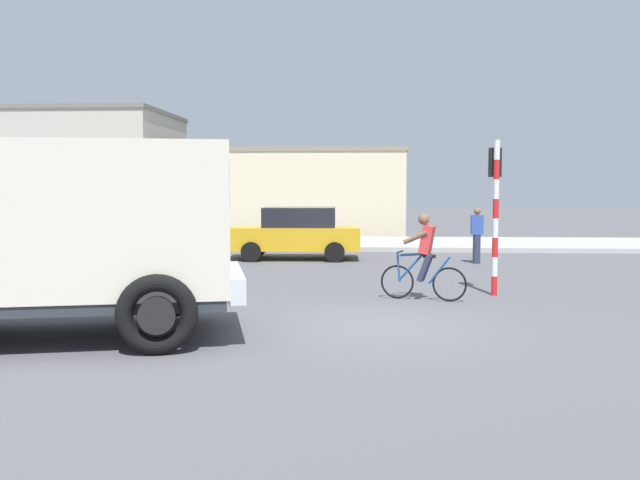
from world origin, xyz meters
The scene contains 9 objects.
ground_plane centered at (0.00, 0.00, 0.00)m, with size 120.00×120.00×0.00m, color #56565B.
sidewalk_far centered at (0.00, 14.97, 0.08)m, with size 80.00×5.00×0.16m, color #ADADA8.
truck_foreground centered at (-4.81, -1.19, 1.67)m, with size 5.83×3.71×2.90m.
cyclist centered at (1.00, 2.63, 0.86)m, with size 1.67×0.65×1.72m.
traffic_light_pole centered at (2.51, 3.39, 2.07)m, with size 0.24×0.43×3.20m.
car_red_near centered at (-2.26, 10.09, 0.82)m, with size 4.05×1.97×1.60m.
pedestrian_near_kerb centered at (3.10, 9.21, 0.85)m, with size 0.34×0.22×1.62m.
building_corner_left centered at (-13.54, 23.16, 2.95)m, with size 7.41×7.88×5.88m.
building_mid_block centered at (-3.35, 21.80, 1.98)m, with size 10.28×5.18×3.96m.
Camera 1 is at (-0.23, -11.16, 2.29)m, focal length 39.05 mm.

